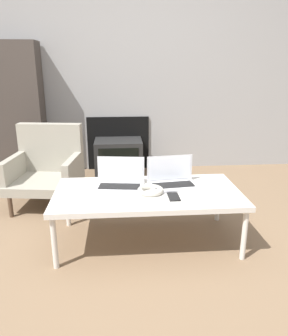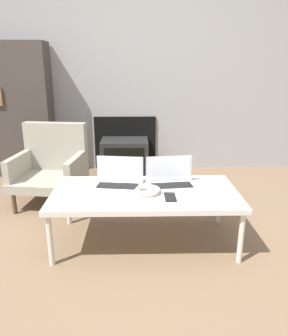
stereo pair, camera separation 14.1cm
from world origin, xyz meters
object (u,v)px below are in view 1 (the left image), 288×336
Objects in this scene: laptop_right at (172,180)px; headphones at (150,190)px; tv at (119,157)px; laptop_left at (120,181)px; armchair at (47,165)px; phone at (174,197)px.

laptop_right is 0.22m from headphones.
laptop_left is at bearing -89.80° from tv.
phone is at bearing -34.96° from armchair.
phone is 0.26× the size of tv.
laptop_left is at bearing 146.77° from headphones.
headphones is at bearing 147.27° from phone.
phone is at bearing -103.26° from laptop_right.
headphones is (-0.17, -0.14, -0.03)m from laptop_right.
headphones is 1.29× the size of phone.
laptop_right is at bearing -75.18° from tv.
laptop_left is at bearing 173.32° from laptop_right.
headphones is at bearing -148.34° from laptop_right.
laptop_left is 1.49m from tv.
laptop_right is at bearing -26.44° from armchair.
phone is (0.15, -0.09, -0.01)m from headphones.
armchair is (-0.67, 0.72, -0.09)m from laptop_left.
laptop_right reaches higher than headphones.
phone is 1.75m from tv.
headphones is (0.21, -0.14, -0.03)m from laptop_left.
laptop_left is 0.43m from phone.
tv is at bearing 56.47° from armchair.
armchair is at bearing 137.23° from phone.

